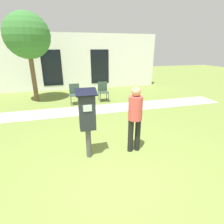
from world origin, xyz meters
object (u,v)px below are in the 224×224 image
at_px(parking_meter, 87,116).
at_px(outdoor_chair_middle, 103,90).
at_px(outdoor_chair_left, 75,92).
at_px(person_standing, 135,115).

xyz_separation_m(parking_meter, outdoor_chair_middle, (1.31, 4.39, -0.49)).
bearing_deg(outdoor_chair_left, outdoor_chair_middle, -13.70).
height_order(parking_meter, outdoor_chair_middle, parking_meter).
distance_m(person_standing, outdoor_chair_middle, 4.44).
height_order(parking_meter, person_standing, parking_meter).
relative_size(outdoor_chair_left, outdoor_chair_middle, 1.00).
bearing_deg(person_standing, outdoor_chair_left, 82.09).
height_order(person_standing, outdoor_chair_middle, person_standing).
distance_m(parking_meter, outdoor_chair_middle, 4.61).
height_order(outdoor_chair_left, outdoor_chair_middle, same).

